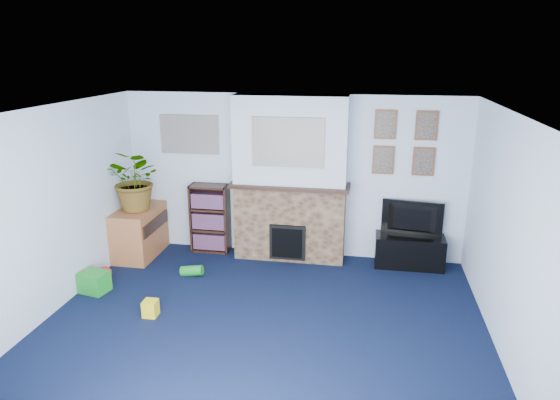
% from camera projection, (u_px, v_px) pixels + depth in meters
% --- Properties ---
extents(floor, '(5.00, 4.50, 0.01)m').
position_uv_depth(floor, '(261.00, 329.00, 5.57)').
color(floor, black).
rests_on(floor, ground).
extents(ceiling, '(5.00, 4.50, 0.01)m').
position_uv_depth(ceiling, '(258.00, 113.00, 4.87)').
color(ceiling, white).
rests_on(ceiling, wall_back).
extents(wall_back, '(5.00, 0.04, 2.40)m').
position_uv_depth(wall_back, '(292.00, 176.00, 7.34)').
color(wall_back, silver).
rests_on(wall_back, ground).
extents(wall_front, '(5.00, 0.04, 2.40)m').
position_uv_depth(wall_front, '(183.00, 351.00, 3.10)').
color(wall_front, silver).
rests_on(wall_front, ground).
extents(wall_left, '(0.04, 4.50, 2.40)m').
position_uv_depth(wall_left, '(44.00, 215.00, 5.64)').
color(wall_left, silver).
rests_on(wall_left, ground).
extents(wall_right, '(0.04, 4.50, 2.40)m').
position_uv_depth(wall_right, '(513.00, 244.00, 4.80)').
color(wall_right, silver).
rests_on(wall_right, ground).
extents(chimney_breast, '(1.72, 0.50, 2.40)m').
position_uv_depth(chimney_breast, '(290.00, 181.00, 7.15)').
color(chimney_breast, brown).
rests_on(chimney_breast, ground).
extents(collage_main, '(1.00, 0.03, 0.68)m').
position_uv_depth(collage_main, '(288.00, 142.00, 6.78)').
color(collage_main, gray).
rests_on(collage_main, chimney_breast).
extents(collage_left, '(0.90, 0.03, 0.58)m').
position_uv_depth(collage_left, '(189.00, 134.00, 7.42)').
color(collage_left, gray).
rests_on(collage_left, wall_back).
extents(portrait_tl, '(0.30, 0.03, 0.40)m').
position_uv_depth(portrait_tl, '(385.00, 125.00, 6.87)').
color(portrait_tl, brown).
rests_on(portrait_tl, wall_back).
extents(portrait_tr, '(0.30, 0.03, 0.40)m').
position_uv_depth(portrait_tr, '(427.00, 126.00, 6.78)').
color(portrait_tr, brown).
rests_on(portrait_tr, wall_back).
extents(portrait_bl, '(0.30, 0.03, 0.40)m').
position_uv_depth(portrait_bl, '(383.00, 160.00, 7.02)').
color(portrait_bl, brown).
rests_on(portrait_bl, wall_back).
extents(portrait_br, '(0.30, 0.03, 0.40)m').
position_uv_depth(portrait_br, '(424.00, 162.00, 6.93)').
color(portrait_br, brown).
rests_on(portrait_br, wall_back).
extents(tv_stand, '(0.96, 0.41, 0.46)m').
position_uv_depth(tv_stand, '(409.00, 251.00, 7.13)').
color(tv_stand, black).
rests_on(tv_stand, ground).
extents(television, '(0.86, 0.23, 0.49)m').
position_uv_depth(television, '(412.00, 219.00, 7.01)').
color(television, black).
rests_on(television, tv_stand).
extents(bookshelf, '(0.58, 0.28, 1.05)m').
position_uv_depth(bookshelf, '(210.00, 220.00, 7.62)').
color(bookshelf, black).
rests_on(bookshelf, ground).
extents(sideboard, '(0.52, 0.94, 0.73)m').
position_uv_depth(sideboard, '(140.00, 233.00, 7.49)').
color(sideboard, '#A45E34').
rests_on(sideboard, ground).
extents(potted_plant, '(0.95, 0.86, 0.91)m').
position_uv_depth(potted_plant, '(137.00, 180.00, 7.19)').
color(potted_plant, '#26661E').
rests_on(potted_plant, sideboard).
extents(mantel_clock, '(0.10, 0.06, 0.14)m').
position_uv_depth(mantel_clock, '(289.00, 179.00, 7.10)').
color(mantel_clock, gold).
rests_on(mantel_clock, chimney_breast).
extents(mantel_candle, '(0.05, 0.05, 0.14)m').
position_uv_depth(mantel_candle, '(307.00, 179.00, 7.06)').
color(mantel_candle, '#B2BFC6').
rests_on(mantel_candle, chimney_breast).
extents(mantel_teddy, '(0.12, 0.12, 0.12)m').
position_uv_depth(mantel_teddy, '(251.00, 178.00, 7.20)').
color(mantel_teddy, gray).
rests_on(mantel_teddy, chimney_breast).
extents(mantel_can, '(0.06, 0.06, 0.11)m').
position_uv_depth(mantel_can, '(336.00, 182.00, 6.99)').
color(mantel_can, yellow).
rests_on(mantel_can, chimney_breast).
extents(green_crate, '(0.38, 0.33, 0.27)m').
position_uv_depth(green_crate, '(94.00, 281.00, 6.40)').
color(green_crate, '#198C26').
rests_on(green_crate, ground).
extents(toy_ball, '(0.18, 0.18, 0.18)m').
position_uv_depth(toy_ball, '(105.00, 273.00, 6.76)').
color(toy_ball, red).
rests_on(toy_ball, ground).
extents(toy_block, '(0.16, 0.16, 0.20)m').
position_uv_depth(toy_block, '(150.00, 307.00, 5.82)').
color(toy_block, yellow).
rests_on(toy_block, ground).
extents(toy_tube, '(0.32, 0.14, 0.18)m').
position_uv_depth(toy_tube, '(192.00, 271.00, 6.87)').
color(toy_tube, '#198C26').
rests_on(toy_tube, ground).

